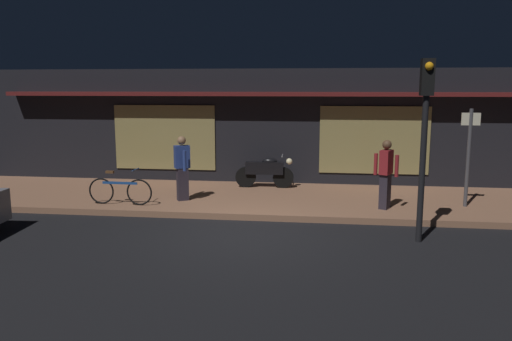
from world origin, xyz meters
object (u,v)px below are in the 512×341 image
bicycle_parked (120,190)px  person_bystander (386,173)px  traffic_light_pole (425,118)px  person_photographer (182,167)px  motorcycle (266,171)px  sign_post (469,152)px

bicycle_parked → person_bystander: (6.51, 0.40, 0.52)m
person_bystander → bicycle_parked: bearing=-176.5°
bicycle_parked → traffic_light_pole: size_ratio=0.46×
bicycle_parked → person_photographer: 1.66m
bicycle_parked → person_bystander: 6.54m
motorcycle → person_bystander: 3.87m
person_photographer → sign_post: 7.12m
motorcycle → sign_post: 5.50m
bicycle_parked → traffic_light_pole: traffic_light_pole is taller
bicycle_parked → person_bystander: size_ratio=0.99×
person_bystander → traffic_light_pole: bearing=-78.6°
person_photographer → motorcycle: bearing=45.0°
motorcycle → bicycle_parked: 4.28m
person_bystander → sign_post: 2.12m
bicycle_parked → sign_post: sign_post is taller
motorcycle → sign_post: sign_post is taller
motorcycle → person_bystander: bearing=-35.3°
person_photographer → traffic_light_pole: (5.52, -2.40, 1.45)m
motorcycle → person_photographer: (-1.95, -1.95, 0.38)m
sign_post → person_bystander: bearing=-165.9°
motorcycle → person_bystander: size_ratio=1.02×
motorcycle → traffic_light_pole: traffic_light_pole is taller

